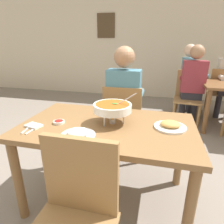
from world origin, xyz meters
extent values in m
plane|color=gray|center=(0.00, 0.00, 0.00)|extent=(16.00, 16.00, 0.00)
cube|color=beige|center=(0.00, 3.67, 1.50)|extent=(10.00, 0.10, 3.00)
cube|color=#4C3823|center=(-1.01, 3.61, 1.71)|extent=(0.44, 0.03, 0.56)
cube|color=brown|center=(0.00, 0.00, 0.71)|extent=(1.36, 0.82, 0.04)
cylinder|color=brown|center=(-0.62, -0.35, 0.35)|extent=(0.07, 0.07, 0.69)
cylinder|color=brown|center=(0.62, -0.35, 0.35)|extent=(0.07, 0.07, 0.69)
cylinder|color=brown|center=(-0.62, 0.35, 0.35)|extent=(0.07, 0.07, 0.69)
cylinder|color=brown|center=(0.62, 0.35, 0.35)|extent=(0.07, 0.07, 0.69)
cube|color=olive|center=(0.00, 0.79, 0.43)|extent=(0.44, 0.44, 0.03)
cube|color=olive|center=(0.00, 0.59, 0.68)|extent=(0.42, 0.04, 0.45)
cylinder|color=olive|center=(0.19, 0.98, 0.21)|extent=(0.04, 0.04, 0.42)
cylinder|color=olive|center=(-0.19, 0.98, 0.21)|extent=(0.04, 0.04, 0.42)
cylinder|color=olive|center=(0.19, 0.60, 0.21)|extent=(0.04, 0.04, 0.42)
cylinder|color=olive|center=(-0.19, 0.60, 0.21)|extent=(0.04, 0.04, 0.42)
cylinder|color=#2D2D38|center=(0.10, 0.81, 0.23)|extent=(0.10, 0.10, 0.45)
cylinder|color=#2D2D38|center=(-0.10, 0.81, 0.23)|extent=(0.10, 0.10, 0.45)
cube|color=#2D2D38|center=(0.00, 0.77, 0.51)|extent=(0.32, 0.32, 0.12)
cube|color=teal|center=(0.00, 0.69, 0.82)|extent=(0.36, 0.20, 0.50)
sphere|color=#A57756|center=(0.00, 0.69, 1.20)|extent=(0.22, 0.22, 0.22)
cylinder|color=teal|center=(0.16, 0.89, 0.77)|extent=(0.08, 0.28, 0.08)
cylinder|color=teal|center=(-0.16, 0.89, 0.77)|extent=(0.08, 0.28, 0.08)
cube|color=olive|center=(0.00, -0.56, 0.68)|extent=(0.42, 0.04, 0.45)
cylinder|color=silver|center=(0.12, 0.03, 0.78)|extent=(0.01, 0.01, 0.10)
cylinder|color=silver|center=(-0.01, 0.11, 0.78)|extent=(0.01, 0.01, 0.10)
cylinder|color=silver|center=(-0.01, -0.04, 0.78)|extent=(0.01, 0.01, 0.10)
torus|color=silver|center=(0.03, 0.03, 0.83)|extent=(0.21, 0.21, 0.01)
cylinder|color=#B2B2B7|center=(0.03, 0.03, 0.75)|extent=(0.05, 0.05, 0.04)
cone|color=orange|center=(0.03, 0.03, 0.78)|extent=(0.02, 0.02, 0.04)
cylinder|color=white|center=(0.03, 0.03, 0.86)|extent=(0.30, 0.30, 0.06)
cylinder|color=#B75119|center=(0.03, 0.03, 0.89)|extent=(0.26, 0.26, 0.01)
ellipsoid|color=#388433|center=(0.05, 0.03, 0.90)|extent=(0.05, 0.03, 0.01)
cylinder|color=silver|center=(0.12, 0.05, 0.92)|extent=(0.18, 0.01, 0.13)
cylinder|color=white|center=(-0.14, -0.25, 0.74)|extent=(0.24, 0.24, 0.01)
ellipsoid|color=white|center=(-0.14, -0.25, 0.77)|extent=(0.15, 0.13, 0.04)
cylinder|color=white|center=(0.48, 0.05, 0.74)|extent=(0.24, 0.24, 0.01)
ellipsoid|color=tan|center=(0.48, 0.05, 0.77)|extent=(0.15, 0.13, 0.04)
cylinder|color=white|center=(-0.38, -0.07, 0.74)|extent=(0.09, 0.09, 0.02)
cylinder|color=maroon|center=(-0.38, -0.07, 0.75)|extent=(0.07, 0.07, 0.01)
cube|color=white|center=(-0.54, -0.18, 0.74)|extent=(0.14, 0.11, 0.02)
cube|color=silver|center=(-0.56, -0.23, 0.74)|extent=(0.04, 0.17, 0.01)
cube|color=silver|center=(-0.51, -0.23, 0.74)|extent=(0.02, 0.17, 0.01)
cylinder|color=brown|center=(1.10, 1.64, 0.35)|extent=(0.07, 0.07, 0.69)
cylinder|color=brown|center=(1.10, 2.32, 0.35)|extent=(0.07, 0.07, 0.69)
cube|color=olive|center=(0.85, 1.94, 0.43)|extent=(0.49, 0.49, 0.03)
cube|color=olive|center=(0.87, 2.14, 0.68)|extent=(0.42, 0.09, 0.45)
cylinder|color=olive|center=(0.64, 1.78, 0.21)|extent=(0.04, 0.04, 0.42)
cylinder|color=olive|center=(1.02, 1.73, 0.21)|extent=(0.04, 0.04, 0.42)
cylinder|color=olive|center=(0.68, 2.15, 0.21)|extent=(0.04, 0.04, 0.42)
cylinder|color=olive|center=(1.06, 2.11, 0.21)|extent=(0.04, 0.04, 0.42)
cube|color=olive|center=(1.49, 2.60, 0.43)|extent=(0.49, 0.49, 0.03)
cube|color=olive|center=(1.47, 2.40, 0.68)|extent=(0.42, 0.09, 0.45)
cylinder|color=olive|center=(1.33, 2.81, 0.21)|extent=(0.04, 0.04, 0.42)
cylinder|color=olive|center=(1.28, 2.44, 0.21)|extent=(0.04, 0.04, 0.42)
cube|color=olive|center=(0.93, 2.56, 0.43)|extent=(0.50, 0.50, 0.03)
cube|color=olive|center=(1.13, 2.53, 0.68)|extent=(0.10, 0.42, 0.45)
cylinder|color=olive|center=(0.77, 2.77, 0.21)|extent=(0.04, 0.04, 0.42)
cylinder|color=olive|center=(0.72, 2.39, 0.21)|extent=(0.04, 0.04, 0.42)
cylinder|color=olive|center=(1.15, 2.72, 0.21)|extent=(0.04, 0.04, 0.42)
cylinder|color=olive|center=(1.09, 2.34, 0.21)|extent=(0.04, 0.04, 0.42)
cylinder|color=olive|center=(1.35, 1.60, 0.21)|extent=(0.04, 0.04, 0.42)
cylinder|color=#2D2D38|center=(1.00, 2.10, 0.23)|extent=(0.10, 0.10, 0.45)
cylinder|color=#2D2D38|center=(0.80, 2.10, 0.23)|extent=(0.10, 0.10, 0.45)
cube|color=#2D2D38|center=(0.90, 2.06, 0.51)|extent=(0.32, 0.32, 0.12)
cube|color=maroon|center=(0.90, 1.98, 0.82)|extent=(0.36, 0.20, 0.50)
sphere|color=#A57756|center=(0.90, 1.98, 1.20)|extent=(0.22, 0.22, 0.22)
cylinder|color=maroon|center=(1.06, 2.18, 0.77)|extent=(0.08, 0.28, 0.08)
cylinder|color=maroon|center=(0.74, 2.18, 0.77)|extent=(0.08, 0.28, 0.08)
cylinder|color=#2D2D38|center=(1.46, 2.43, 0.23)|extent=(0.10, 0.10, 0.45)
cylinder|color=beige|center=(1.40, 2.35, 0.77)|extent=(0.08, 0.28, 0.08)
cylinder|color=#2D2D38|center=(0.99, 2.45, 0.23)|extent=(0.10, 0.10, 0.45)
cylinder|color=#2D2D38|center=(0.99, 2.65, 0.23)|extent=(0.10, 0.10, 0.45)
cube|color=#2D2D38|center=(0.95, 2.55, 0.51)|extent=(0.32, 0.32, 0.12)
cube|color=teal|center=(0.87, 2.55, 0.82)|extent=(0.20, 0.36, 0.50)
sphere|color=beige|center=(0.87, 2.55, 1.20)|extent=(0.22, 0.22, 0.22)
cylinder|color=teal|center=(1.07, 2.39, 0.77)|extent=(0.28, 0.08, 0.08)
cylinder|color=teal|center=(1.07, 2.71, 0.77)|extent=(0.28, 0.08, 0.08)
camera|label=1|loc=(0.37, -1.35, 1.35)|focal=31.07mm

